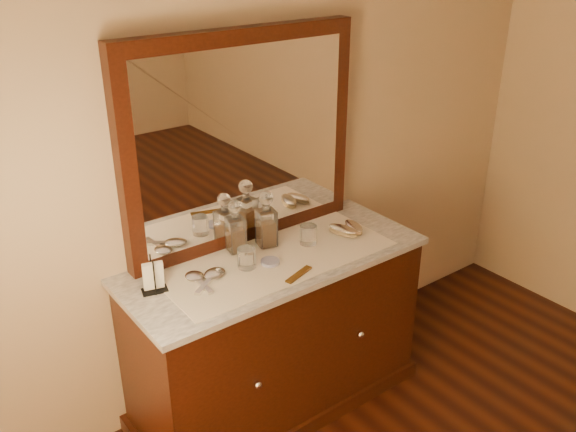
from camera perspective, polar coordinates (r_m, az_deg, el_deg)
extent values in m
plane|color=tan|center=(2.85, -4.82, 8.19)|extent=(4.50, 4.50, 0.00)
cube|color=black|center=(3.08, -1.14, -11.02)|extent=(1.40, 0.55, 0.82)
cube|color=black|center=(3.32, -1.08, -16.17)|extent=(1.46, 0.59, 0.08)
sphere|color=silver|center=(2.74, -2.80, -15.38)|extent=(0.04, 0.04, 0.04)
sphere|color=silver|center=(3.04, 6.75, -10.86)|extent=(0.04, 0.04, 0.04)
cube|color=white|center=(2.85, -1.21, -4.13)|extent=(1.44, 0.59, 0.03)
cube|color=black|center=(2.83, -4.23, 6.99)|extent=(1.20, 0.08, 1.00)
cube|color=white|center=(2.80, -3.85, 6.82)|extent=(1.06, 0.01, 0.86)
cube|color=silver|center=(2.83, -0.98, -3.99)|extent=(1.10, 0.45, 0.00)
cylinder|color=silver|center=(2.79, -1.66, -4.27)|extent=(0.11, 0.11, 0.02)
cube|color=brown|center=(2.70, 1.01, -5.44)|extent=(0.17, 0.08, 0.01)
cube|color=black|center=(2.65, -12.26, -6.75)|extent=(0.12, 0.09, 0.01)
cylinder|color=black|center=(2.59, -12.28, -5.67)|extent=(0.01, 0.01, 0.16)
cylinder|color=black|center=(2.64, -12.54, -5.00)|extent=(0.01, 0.01, 0.16)
cube|color=white|center=(2.62, -12.40, -5.43)|extent=(0.09, 0.06, 0.13)
cube|color=#905014|center=(2.88, -4.84, -2.18)|extent=(0.08, 0.08, 0.12)
cube|color=white|center=(2.86, -4.86, -1.73)|extent=(0.09, 0.09, 0.17)
cylinder|color=white|center=(2.82, -4.93, 0.04)|extent=(0.04, 0.04, 0.03)
sphere|color=white|center=(2.80, -4.96, 0.90)|extent=(0.08, 0.08, 0.07)
cube|color=#905014|center=(2.92, -2.01, -1.59)|extent=(0.08, 0.08, 0.13)
cube|color=white|center=(2.91, -2.02, -1.11)|extent=(0.10, 0.10, 0.18)
cylinder|color=white|center=(2.86, -2.05, 0.77)|extent=(0.04, 0.04, 0.03)
sphere|color=white|center=(2.84, -2.06, 1.68)|extent=(0.08, 0.08, 0.07)
ellipsoid|color=#917D58|center=(3.05, 5.13, -1.51)|extent=(0.11, 0.17, 0.02)
ellipsoid|color=silver|center=(3.04, 5.14, -1.18)|extent=(0.11, 0.17, 0.02)
ellipsoid|color=#917D58|center=(3.09, 6.10, -1.19)|extent=(0.10, 0.16, 0.02)
ellipsoid|color=silver|center=(3.08, 6.12, -0.89)|extent=(0.10, 0.16, 0.02)
ellipsoid|color=silver|center=(2.70, -8.64, -5.55)|extent=(0.09, 0.11, 0.02)
cube|color=silver|center=(2.63, -7.78, -6.48)|extent=(0.03, 0.13, 0.01)
ellipsoid|color=silver|center=(2.71, -6.81, -5.31)|extent=(0.14, 0.14, 0.02)
cube|color=silver|center=(2.64, -7.74, -6.41)|extent=(0.13, 0.10, 0.01)
cylinder|color=white|center=(2.94, 1.89, -1.73)|extent=(0.08, 0.08, 0.09)
cylinder|color=white|center=(2.74, -3.87, -3.90)|extent=(0.08, 0.08, 0.09)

